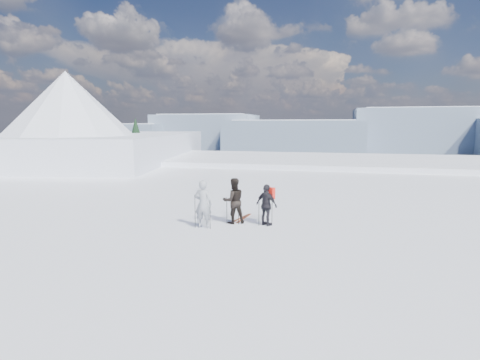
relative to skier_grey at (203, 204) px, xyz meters
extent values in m
plane|color=white|center=(3.59, 57.81, -18.48)|extent=(220.00, 208.01, 71.62)
cube|color=white|center=(3.59, 27.81, -7.48)|extent=(180.00, 16.00, 14.00)
plane|color=#212F4B|center=(3.59, 287.81, -30.98)|extent=(820.00, 820.00, 0.00)
cube|color=slate|center=(-276.41, 437.81, -13.98)|extent=(150.00, 80.00, 34.00)
cube|color=white|center=(-276.41, 437.81, 0.02)|extent=(127.50, 70.00, 8.00)
cube|color=slate|center=(-156.41, 467.81, -7.98)|extent=(130.00, 80.00, 46.00)
cube|color=white|center=(-156.41, 467.81, 12.02)|extent=(110.50, 70.00, 8.00)
cube|color=slate|center=(-36.41, 437.81, -11.98)|extent=(160.00, 80.00, 38.00)
cube|color=white|center=(-36.41, 437.81, 4.02)|extent=(136.00, 70.00, 8.00)
cube|color=slate|center=(103.59, 467.81, -4.98)|extent=(140.00, 80.00, 52.00)
cube|color=white|center=(103.59, 467.81, 18.02)|extent=(119.00, 70.00, 8.00)
cube|color=white|center=(-24.41, 25.81, -5.98)|extent=(29.19, 35.68, 16.00)
cone|color=white|center=(-21.41, 19.81, 4.02)|extent=(18.00, 18.00, 9.00)
cone|color=white|center=(-29.41, 29.81, 0.02)|extent=(16.00, 16.00, 8.00)
cube|color=#2D2B28|center=(-18.41, 33.81, -9.98)|extent=(21.55, 17.87, 14.25)
cone|color=black|center=(-20.41, 31.81, -2.48)|extent=(7.28, 7.28, 13.00)
cone|color=black|center=(-21.41, 28.81, -3.48)|extent=(6.16, 6.16, 11.00)
cone|color=black|center=(-18.41, 25.81, -4.48)|extent=(5.04, 5.04, 9.00)
cone|color=black|center=(-14.41, 29.81, -3.98)|extent=(5.60, 5.60, 10.00)
cone|color=black|center=(-15.41, 32.81, -3.98)|extent=(5.60, 5.60, 10.00)
cone|color=black|center=(-16.41, 27.81, -3.48)|extent=(6.16, 6.16, 11.00)
cone|color=black|center=(-23.41, 33.81, -2.98)|extent=(6.72, 6.72, 12.00)
imported|color=#9398A1|center=(0.00, 0.00, 0.00)|extent=(0.72, 0.48, 1.96)
imported|color=black|center=(1.03, 0.96, -0.01)|extent=(1.18, 1.10, 1.94)
imported|color=black|center=(2.45, 0.92, -0.11)|extent=(1.10, 0.84, 1.73)
cube|color=red|center=(2.56, 1.14, 0.99)|extent=(0.42, 0.35, 0.48)
cylinder|color=black|center=(-0.31, -0.11, -0.29)|extent=(0.02, 0.02, 1.37)
cylinder|color=black|center=(0.33, -0.13, -0.39)|extent=(0.02, 0.02, 1.18)
cylinder|color=black|center=(0.75, 0.86, -0.42)|extent=(0.02, 0.02, 1.13)
cylinder|color=black|center=(1.27, 0.84, -0.33)|extent=(0.02, 0.02, 1.29)
cylinder|color=black|center=(2.15, 0.81, -0.40)|extent=(0.02, 0.02, 1.16)
cylinder|color=black|center=(2.68, 0.87, -0.30)|extent=(0.02, 0.02, 1.36)
cube|color=black|center=(1.14, 1.83, -0.97)|extent=(0.51, 1.67, 0.03)
cube|color=black|center=(1.28, 1.83, -0.97)|extent=(0.31, 1.70, 0.03)
camera|label=1|loc=(4.88, -14.05, 3.20)|focal=28.00mm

